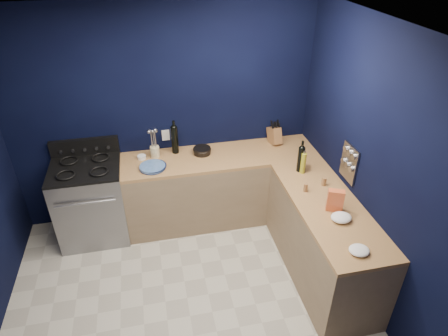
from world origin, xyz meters
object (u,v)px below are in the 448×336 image
object	(u,v)px
utensil_crock	(155,152)
crouton_bag	(335,200)
knife_block	(274,135)
plate_stack	(152,167)
gas_range	(92,203)

from	to	relation	value
utensil_crock	crouton_bag	bearing A→B (deg)	-40.49
crouton_bag	knife_block	bearing A→B (deg)	119.88
plate_stack	utensil_crock	xyz separation A→B (m)	(0.05, 0.25, 0.05)
plate_stack	knife_block	bearing A→B (deg)	10.87
gas_range	plate_stack	size ratio (longest dim) A/B	3.22
gas_range	utensil_crock	distance (m)	0.94
plate_stack	crouton_bag	size ratio (longest dim) A/B	1.29
gas_range	knife_block	size ratio (longest dim) A/B	4.57
plate_stack	utensil_crock	world-z (taller)	utensil_crock
knife_block	crouton_bag	world-z (taller)	knife_block
knife_block	gas_range	bearing A→B (deg)	173.53
plate_stack	crouton_bag	distance (m)	1.98
knife_block	plate_stack	bearing A→B (deg)	179.72
crouton_bag	plate_stack	bearing A→B (deg)	170.50
plate_stack	crouton_bag	world-z (taller)	crouton_bag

